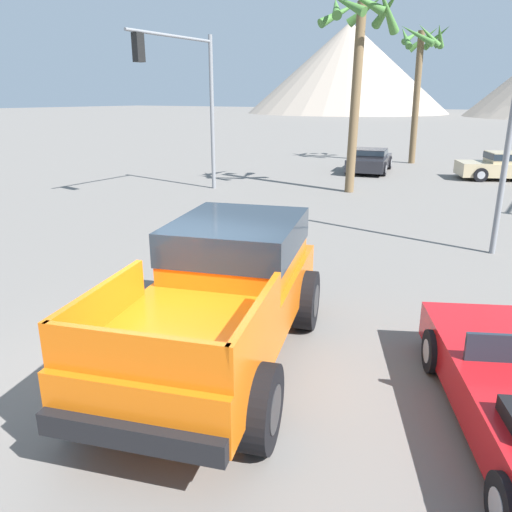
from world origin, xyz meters
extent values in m
plane|color=slate|center=(0.00, 0.00, 0.00)|extent=(320.00, 320.00, 0.00)
cube|color=orange|center=(0.40, 0.49, 0.85)|extent=(3.35, 5.33, 0.61)
cube|color=orange|center=(0.10, 1.44, 1.54)|extent=(2.36, 2.62, 0.76)
cube|color=#1E2833|center=(0.10, 1.44, 1.68)|extent=(2.42, 2.68, 0.49)
cube|color=orange|center=(-0.07, -1.12, 1.40)|extent=(0.68, 1.92, 0.48)
cube|color=orange|center=(1.71, -0.55, 1.40)|extent=(0.68, 1.92, 0.48)
cube|color=orange|center=(1.11, -1.74, 1.40)|extent=(1.80, 0.64, 0.48)
cube|color=black|center=(-0.37, 2.91, 0.67)|extent=(1.86, 0.73, 0.24)
cube|color=black|center=(1.17, -1.92, 0.67)|extent=(1.86, 0.73, 0.24)
cylinder|color=black|center=(-1.02, 1.66, 0.49)|extent=(0.60, 1.03, 0.98)
cylinder|color=#232326|center=(-1.02, 1.66, 0.49)|extent=(0.49, 0.62, 0.54)
cylinder|color=black|center=(0.89, 2.26, 0.49)|extent=(0.60, 1.03, 0.98)
cylinder|color=#232326|center=(0.89, 2.26, 0.49)|extent=(0.49, 0.62, 0.54)
cylinder|color=black|center=(-0.09, -1.28, 0.49)|extent=(0.60, 1.03, 0.98)
cylinder|color=#232326|center=(-0.09, -1.28, 0.49)|extent=(0.49, 0.62, 0.54)
cylinder|color=black|center=(1.82, -0.67, 0.49)|extent=(0.60, 1.03, 0.98)
cylinder|color=#232326|center=(1.82, -0.67, 0.49)|extent=(0.49, 0.62, 0.54)
cylinder|color=black|center=(3.05, 1.96, 0.30)|extent=(0.46, 0.64, 0.61)
cylinder|color=#9E9EA3|center=(3.05, 1.96, 0.30)|extent=(0.36, 0.40, 0.33)
cylinder|color=black|center=(4.27, -0.56, 0.30)|extent=(0.46, 0.64, 0.61)
cylinder|color=#9E9EA3|center=(4.27, -0.56, 0.30)|extent=(0.36, 0.40, 0.33)
cube|color=tan|center=(1.59, 21.18, 0.48)|extent=(4.39, 3.30, 0.62)
cube|color=tan|center=(1.68, 21.22, 1.03)|extent=(2.19, 2.11, 0.47)
cube|color=#1E2833|center=(1.68, 21.22, 1.08)|extent=(2.23, 2.15, 0.28)
cylinder|color=black|center=(0.81, 19.89, 0.32)|extent=(0.67, 0.47, 0.63)
cylinder|color=#9E9EA3|center=(0.81, 19.89, 0.32)|extent=(0.41, 0.36, 0.35)
cylinder|color=black|center=(0.10, 21.40, 0.32)|extent=(0.67, 0.47, 0.63)
cylinder|color=#9E9EA3|center=(0.10, 21.40, 0.32)|extent=(0.41, 0.36, 0.35)
cube|color=#232328|center=(-4.58, 20.32, 0.48)|extent=(2.66, 4.49, 0.59)
cube|color=#232328|center=(-4.56, 20.22, 0.97)|extent=(1.93, 2.06, 0.39)
cube|color=#1E2833|center=(-4.56, 20.22, 1.02)|extent=(1.97, 2.10, 0.23)
cylinder|color=black|center=(-5.71, 21.41, 0.34)|extent=(0.36, 0.71, 0.68)
cylinder|color=#9E9EA3|center=(-5.71, 21.41, 0.34)|extent=(0.31, 0.41, 0.37)
cylinder|color=black|center=(-4.01, 21.78, 0.34)|extent=(0.36, 0.71, 0.68)
cylinder|color=#9E9EA3|center=(-4.01, 21.78, 0.34)|extent=(0.31, 0.41, 0.37)
cylinder|color=black|center=(-5.15, 18.87, 0.34)|extent=(0.36, 0.71, 0.68)
cylinder|color=#9E9EA3|center=(-5.15, 18.87, 0.34)|extent=(0.31, 0.41, 0.37)
cylinder|color=black|center=(-3.45, 19.24, 0.34)|extent=(0.36, 0.71, 0.68)
cylinder|color=#9E9EA3|center=(-3.45, 19.24, 0.34)|extent=(0.31, 0.41, 0.37)
cylinder|color=slate|center=(-8.41, 12.14, 2.99)|extent=(0.16, 0.16, 5.97)
cylinder|color=slate|center=(-8.41, 9.92, 5.72)|extent=(0.11, 4.44, 0.11)
cube|color=black|center=(-8.41, 8.24, 5.22)|extent=(0.26, 0.34, 0.90)
sphere|color=red|center=(-8.56, 8.24, 5.49)|extent=(0.20, 0.20, 0.20)
sphere|color=orange|center=(-8.56, 8.24, 5.22)|extent=(0.20, 0.20, 0.20)
sphere|color=green|center=(-8.56, 8.24, 4.95)|extent=(0.20, 0.20, 0.20)
cylinder|color=brown|center=(-3.69, 24.74, 3.53)|extent=(0.36, 0.80, 7.07)
cone|color=#427533|center=(-2.84, 25.04, 6.79)|extent=(0.52, 1.63, 1.26)
cone|color=#427533|center=(-3.16, 25.77, 6.80)|extent=(1.77, 1.32, 1.25)
cone|color=#427533|center=(-3.90, 25.83, 6.74)|extent=(1.67, 0.73, 1.40)
cone|color=#427533|center=(-4.37, 25.23, 6.87)|extent=(0.87, 1.50, 1.00)
cone|color=#427533|center=(-4.50, 24.44, 6.76)|extent=(1.27, 1.70, 1.38)
cone|color=#427533|center=(-3.74, 23.92, 6.78)|extent=(2.01, 0.46, 1.32)
cone|color=#427533|center=(-3.24, 24.34, 6.76)|extent=(1.33, 1.10, 1.30)
cylinder|color=brown|center=(-3.26, 14.52, 3.52)|extent=(0.36, 0.61, 7.04)
cone|color=#427533|center=(-2.20, 14.28, 6.66)|extent=(0.55, 1.89, 1.64)
cone|color=#427533|center=(-2.46, 15.11, 6.80)|extent=(1.68, 1.81, 1.23)
cone|color=#427533|center=(-3.31, 15.14, 6.80)|extent=(1.47, 0.45, 1.15)
cone|color=#427533|center=(-4.18, 14.94, 6.79)|extent=(1.38, 1.97, 1.27)
cone|color=#427533|center=(-4.01, 14.00, 6.82)|extent=(1.08, 1.64, 1.11)
cone|color=#427533|center=(-3.44, 13.55, 6.84)|extent=(1.74, 0.71, 1.07)
cone|color=#427533|center=(-2.83, 13.78, 6.87)|extent=(1.44, 1.16, 0.96)
cone|color=gray|center=(-42.84, 109.65, 9.84)|extent=(45.92, 45.92, 19.67)
camera|label=1|loc=(4.25, -4.62, 3.69)|focal=35.00mm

